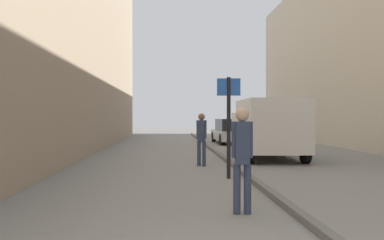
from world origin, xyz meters
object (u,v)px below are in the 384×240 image
at_px(pedestrian_main_foreground, 202,136).
at_px(pedestrian_mid_block, 242,153).
at_px(parked_car, 231,131).
at_px(street_sign_post, 229,118).
at_px(delivery_van, 267,127).

height_order(pedestrian_main_foreground, pedestrian_mid_block, pedestrian_mid_block).
relative_size(pedestrian_main_foreground, pedestrian_mid_block, 0.97).
bearing_deg(parked_car, street_sign_post, -101.54).
bearing_deg(parked_car, pedestrian_mid_block, -100.65).
bearing_deg(pedestrian_mid_block, pedestrian_main_foreground, -84.92).
xyz_separation_m(pedestrian_main_foreground, street_sign_post, (0.48, -2.56, 0.57)).
xyz_separation_m(parked_car, street_sign_post, (-2.15, -12.91, 0.83)).
relative_size(pedestrian_mid_block, parked_car, 0.41).
xyz_separation_m(pedestrian_mid_block, parked_car, (2.49, 16.54, -0.29)).
height_order(delivery_van, street_sign_post, street_sign_post).
bearing_deg(parked_car, pedestrian_main_foreground, -106.35).
bearing_deg(delivery_van, parked_car, 92.46).
xyz_separation_m(delivery_van, parked_car, (-0.06, 8.23, -0.48)).
distance_m(pedestrian_mid_block, parked_car, 16.73).
bearing_deg(pedestrian_main_foreground, delivery_van, 59.02).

